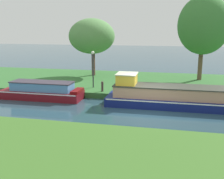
{
  "coord_description": "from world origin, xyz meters",
  "views": [
    {
      "loc": [
        1.28,
        -15.77,
        4.88
      ],
      "look_at": [
        -2.46,
        1.2,
        0.9
      ],
      "focal_mm": 43.44,
      "sensor_mm": 36.0,
      "label": 1
    }
  ],
  "objects_px": {
    "navy_narrowboat": "(184,97)",
    "mooring_post_far": "(102,86)",
    "maroon_barge": "(42,91)",
    "mooring_post_near": "(138,89)",
    "willow_tree_left": "(92,36)",
    "willow_tree_centre": "(204,25)",
    "lamp_post": "(93,65)"
  },
  "relations": [
    {
      "from": "willow_tree_left",
      "to": "maroon_barge",
      "type": "bearing_deg",
      "value": -100.9
    },
    {
      "from": "maroon_barge",
      "to": "navy_narrowboat",
      "type": "relative_size",
      "value": 0.54
    },
    {
      "from": "maroon_barge",
      "to": "willow_tree_left",
      "type": "bearing_deg",
      "value": 79.1
    },
    {
      "from": "mooring_post_near",
      "to": "willow_tree_left",
      "type": "bearing_deg",
      "value": 130.25
    },
    {
      "from": "maroon_barge",
      "to": "navy_narrowboat",
      "type": "xyz_separation_m",
      "value": [
        9.6,
        -0.0,
        0.09
      ]
    },
    {
      "from": "willow_tree_left",
      "to": "mooring_post_near",
      "type": "relative_size",
      "value": 9.53
    },
    {
      "from": "willow_tree_centre",
      "to": "mooring_post_far",
      "type": "xyz_separation_m",
      "value": [
        -7.23,
        -5.68,
        -4.31
      ]
    },
    {
      "from": "mooring_post_near",
      "to": "mooring_post_far",
      "type": "xyz_separation_m",
      "value": [
        -2.6,
        0.0,
        0.08
      ]
    },
    {
      "from": "navy_narrowboat",
      "to": "willow_tree_centre",
      "type": "distance_m",
      "value": 8.52
    },
    {
      "from": "lamp_post",
      "to": "willow_tree_left",
      "type": "bearing_deg",
      "value": 107.22
    },
    {
      "from": "maroon_barge",
      "to": "mooring_post_near",
      "type": "xyz_separation_m",
      "value": [
        6.59,
        1.41,
        0.15
      ]
    },
    {
      "from": "willow_tree_left",
      "to": "willow_tree_centre",
      "type": "height_order",
      "value": "willow_tree_centre"
    },
    {
      "from": "maroon_barge",
      "to": "willow_tree_centre",
      "type": "xyz_separation_m",
      "value": [
        11.21,
        7.09,
        4.53
      ]
    },
    {
      "from": "willow_tree_left",
      "to": "navy_narrowboat",
      "type": "bearing_deg",
      "value": -42.55
    },
    {
      "from": "maroon_barge",
      "to": "willow_tree_left",
      "type": "relative_size",
      "value": 1.09
    },
    {
      "from": "navy_narrowboat",
      "to": "mooring_post_far",
      "type": "relative_size",
      "value": 14.94
    },
    {
      "from": "navy_narrowboat",
      "to": "mooring_post_far",
      "type": "xyz_separation_m",
      "value": [
        -5.61,
        1.41,
        0.13
      ]
    },
    {
      "from": "lamp_post",
      "to": "mooring_post_far",
      "type": "height_order",
      "value": "lamp_post"
    },
    {
      "from": "navy_narrowboat",
      "to": "willow_tree_centre",
      "type": "xyz_separation_m",
      "value": [
        1.61,
        7.09,
        4.44
      ]
    },
    {
      "from": "maroon_barge",
      "to": "willow_tree_centre",
      "type": "distance_m",
      "value": 14.02
    },
    {
      "from": "maroon_barge",
      "to": "lamp_post",
      "type": "xyz_separation_m",
      "value": [
        2.98,
        2.53,
        1.63
      ]
    },
    {
      "from": "lamp_post",
      "to": "willow_tree_centre",
      "type": "bearing_deg",
      "value": 28.99
    },
    {
      "from": "maroon_barge",
      "to": "navy_narrowboat",
      "type": "distance_m",
      "value": 9.6
    },
    {
      "from": "willow_tree_left",
      "to": "lamp_post",
      "type": "xyz_separation_m",
      "value": [
        1.54,
        -4.95,
        -1.94
      ]
    },
    {
      "from": "mooring_post_near",
      "to": "navy_narrowboat",
      "type": "bearing_deg",
      "value": -25.09
    },
    {
      "from": "willow_tree_centre",
      "to": "lamp_post",
      "type": "xyz_separation_m",
      "value": [
        -8.23,
        -4.56,
        -2.9
      ]
    },
    {
      "from": "willow_tree_centre",
      "to": "mooring_post_near",
      "type": "xyz_separation_m",
      "value": [
        -4.62,
        -5.68,
        -4.38
      ]
    },
    {
      "from": "navy_narrowboat",
      "to": "mooring_post_far",
      "type": "distance_m",
      "value": 5.79
    },
    {
      "from": "lamp_post",
      "to": "mooring_post_near",
      "type": "relative_size",
      "value": 4.97
    },
    {
      "from": "navy_narrowboat",
      "to": "willow_tree_left",
      "type": "height_order",
      "value": "willow_tree_left"
    },
    {
      "from": "navy_narrowboat",
      "to": "mooring_post_far",
      "type": "height_order",
      "value": "navy_narrowboat"
    },
    {
      "from": "willow_tree_centre",
      "to": "lamp_post",
      "type": "relative_size",
      "value": 2.56
    }
  ]
}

